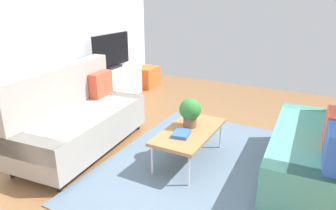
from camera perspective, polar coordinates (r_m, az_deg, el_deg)
ground_plane at (r=3.80m, az=5.08°, el=-11.52°), size 7.68×7.68×0.00m
wall_far at (r=5.07m, az=-25.49°, el=12.04°), size 6.40×0.12×2.90m
area_rug at (r=3.84m, az=6.28°, el=-11.10°), size 2.90×2.20×0.01m
couch_beige at (r=4.21m, az=-16.24°, el=-2.32°), size 1.97×1.02×1.10m
couch_green at (r=3.74m, az=26.34°, el=-6.48°), size 1.94×0.93×1.10m
coffee_table at (r=3.77m, az=3.97°, el=-5.00°), size 1.10×0.56×0.42m
tv_console at (r=6.13m, az=-10.16°, el=3.86°), size 1.40×0.44×0.64m
tv at (r=5.97m, az=-10.37°, el=9.67°), size 1.00×0.20×0.64m
storage_trunk at (r=6.96m, az=-3.86°, el=5.19°), size 0.52×0.40×0.44m
potted_plant at (r=3.78m, az=4.12°, el=-1.13°), size 0.27×0.27×0.36m
table_book_0 at (r=3.61m, az=2.49°, el=-5.32°), size 0.27×0.22×0.04m
vase_0 at (r=5.63m, az=-14.47°, el=6.54°), size 0.13×0.13×0.20m
bottle_0 at (r=5.71m, az=-12.53°, el=7.00°), size 0.04×0.04×0.22m
bottle_1 at (r=5.77m, az=-11.94°, el=7.16°), size 0.05×0.05×0.22m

